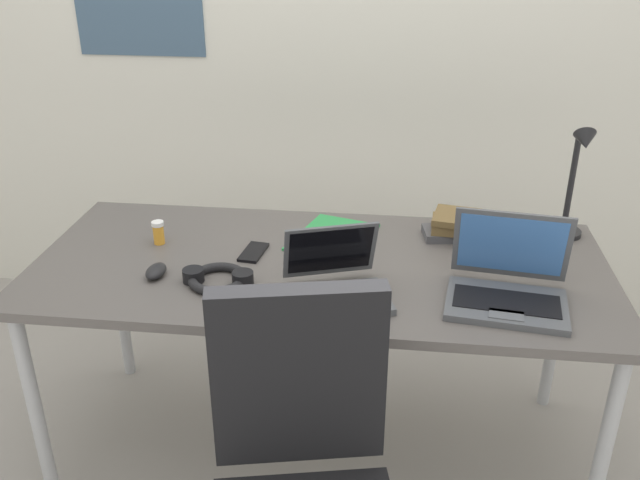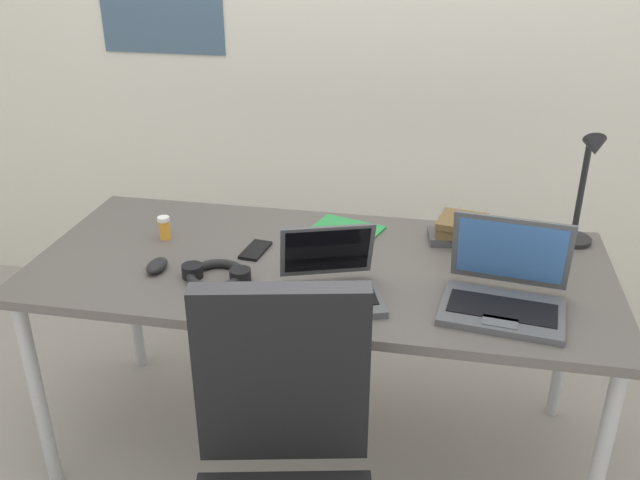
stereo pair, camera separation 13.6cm
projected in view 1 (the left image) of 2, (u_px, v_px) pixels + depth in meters
ground_plane at (320, 445)px, 2.46m from camera, size 12.00×12.00×0.00m
wall_back at (350, 26)px, 2.88m from camera, size 6.00×0.13×2.60m
desk at (320, 279)px, 2.17m from camera, size 1.80×0.80×0.74m
desk_lamp at (574, 184)px, 2.22m from camera, size 0.12×0.18×0.40m
laptop_back_right at (337, 285)px, 1.93m from camera, size 0.34×0.33×0.20m
laptop_front_left at (508, 285)px, 1.91m from camera, size 0.36×0.32×0.24m
computer_mouse at (156, 271)px, 2.06m from camera, size 0.06×0.10×0.03m
cell_phone at (253, 252)px, 2.20m from camera, size 0.08×0.14×0.01m
headphones at (218, 278)px, 2.02m from camera, size 0.21×0.18×0.04m
pill_bottle at (158, 232)px, 2.25m from camera, size 0.04×0.04×0.08m
book_stack at (455, 226)px, 2.29m from camera, size 0.21×0.18×0.08m
paper_folder_front_left at (333, 237)px, 2.30m from camera, size 0.31×0.36×0.01m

